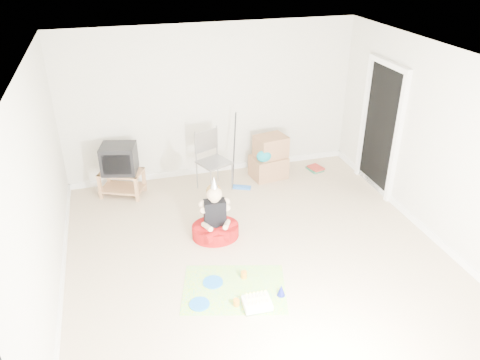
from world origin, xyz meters
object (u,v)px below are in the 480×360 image
object	(u,v)px
crt_tv	(119,159)
birthday_cake	(257,304)
folding_chair	(214,162)
cardboard_boxes	(269,158)
seated_woman	(215,224)
tv_stand	(122,181)

from	to	relation	value
crt_tv	birthday_cake	xyz separation A→B (m)	(1.32, -3.11, -0.61)
birthday_cake	folding_chair	bearing A→B (deg)	86.56
crt_tv	cardboard_boxes	xyz separation A→B (m)	(2.52, -0.05, -0.29)
cardboard_boxes	crt_tv	bearing A→B (deg)	178.93
cardboard_boxes	seated_woman	xyz separation A→B (m)	(-1.33, -1.55, -0.15)
cardboard_boxes	seated_woman	world-z (taller)	seated_woman
crt_tv	cardboard_boxes	world-z (taller)	crt_tv
seated_woman	birthday_cake	bearing A→B (deg)	-84.96
crt_tv	cardboard_boxes	bearing A→B (deg)	12.38
folding_chair	seated_woman	xyz separation A→B (m)	(-0.31, -1.35, -0.29)
folding_chair	cardboard_boxes	xyz separation A→B (m)	(1.03, 0.19, -0.14)
folding_chair	seated_woman	distance (m)	1.42
cardboard_boxes	seated_woman	distance (m)	2.05
seated_woman	birthday_cake	world-z (taller)	seated_woman
folding_chair	crt_tv	bearing A→B (deg)	170.87
crt_tv	birthday_cake	size ratio (longest dim) A/B	1.62
crt_tv	cardboard_boxes	size ratio (longest dim) A/B	0.71
folding_chair	birthday_cake	xyz separation A→B (m)	(-0.17, -2.87, -0.46)
tv_stand	birthday_cake	xyz separation A→B (m)	(1.32, -3.11, -0.21)
tv_stand	cardboard_boxes	xyz separation A→B (m)	(2.52, -0.05, 0.11)
tv_stand	seated_woman	xyz separation A→B (m)	(1.18, -1.59, -0.04)
seated_woman	birthday_cake	xyz separation A→B (m)	(0.13, -1.52, -0.16)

